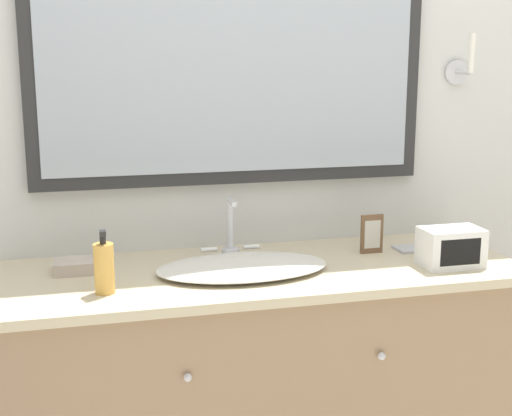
# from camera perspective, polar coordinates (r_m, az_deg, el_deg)

# --- Properties ---
(wall_back) EXTENTS (8.00, 0.18, 2.55)m
(wall_back) POSITION_cam_1_polar(r_m,az_deg,el_deg) (2.55, -1.36, 6.31)
(wall_back) COLOR silver
(wall_back) RESTS_ON ground_plane
(vanity_counter) EXTENTS (1.69, 0.60, 0.87)m
(vanity_counter) POSITION_cam_1_polar(r_m,az_deg,el_deg) (2.48, 0.51, -14.38)
(vanity_counter) COLOR #937556
(vanity_counter) RESTS_ON ground_plane
(sink_basin) EXTENTS (0.55, 0.37, 0.21)m
(sink_basin) POSITION_cam_1_polar(r_m,az_deg,el_deg) (2.28, -1.12, -4.64)
(sink_basin) COLOR silver
(sink_basin) RESTS_ON vanity_counter
(soap_bottle) EXTENTS (0.06, 0.06, 0.19)m
(soap_bottle) POSITION_cam_1_polar(r_m,az_deg,el_deg) (2.11, -12.06, -4.67)
(soap_bottle) COLOR gold
(soap_bottle) RESTS_ON vanity_counter
(appliance_box) EXTENTS (0.20, 0.13, 0.13)m
(appliance_box) POSITION_cam_1_polar(r_m,az_deg,el_deg) (2.41, 15.34, -3.05)
(appliance_box) COLOR white
(appliance_box) RESTS_ON vanity_counter
(picture_frame) EXTENTS (0.08, 0.01, 0.14)m
(picture_frame) POSITION_cam_1_polar(r_m,az_deg,el_deg) (2.51, 9.25, -2.06)
(picture_frame) COLOR brown
(picture_frame) RESTS_ON vanity_counter
(hand_towel_near_sink) EXTENTS (0.15, 0.11, 0.04)m
(hand_towel_near_sink) POSITION_cam_1_polar(r_m,az_deg,el_deg) (2.34, -13.98, -4.51)
(hand_towel_near_sink) COLOR #B7A899
(hand_towel_near_sink) RESTS_ON vanity_counter
(metal_tray) EXTENTS (0.14, 0.09, 0.01)m
(metal_tray) POSITION_cam_1_polar(r_m,az_deg,el_deg) (2.59, 12.63, -3.18)
(metal_tray) COLOR #ADADB2
(metal_tray) RESTS_ON vanity_counter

